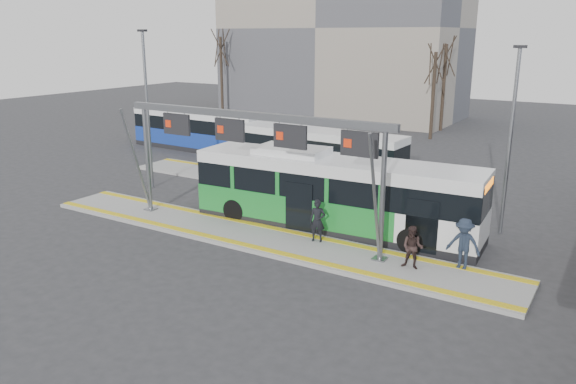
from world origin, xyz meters
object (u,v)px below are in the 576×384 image
Objects in this scene: passenger_a at (317,221)px; passenger_b at (413,248)px; gantry at (251,137)px; hero_bus at (334,194)px; passenger_c at (464,244)px.

passenger_a is 1.10× the size of passenger_b.
hero_bus is (2.52, 2.62, -2.68)m from gantry.
passenger_a is at bearing -83.99° from hero_bus.
passenger_b is at bearing -25.49° from passenger_a.
passenger_c is (5.85, 0.33, 0.07)m from passenger_a.
passenger_c is at bearing -13.93° from passenger_a.
hero_bus is at bearing 145.34° from passenger_b.
gantry is 7.35× the size of passenger_a.
hero_bus is 7.33× the size of passenger_a.
passenger_c is at bearing 5.54° from gantry.
gantry is 8.08× the size of passenger_b.
passenger_a is at bearing 167.46° from passenger_b.
gantry is at bearing 174.93° from passenger_b.
passenger_a is 5.86m from passenger_c.
gantry is 9.33m from passenger_c.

